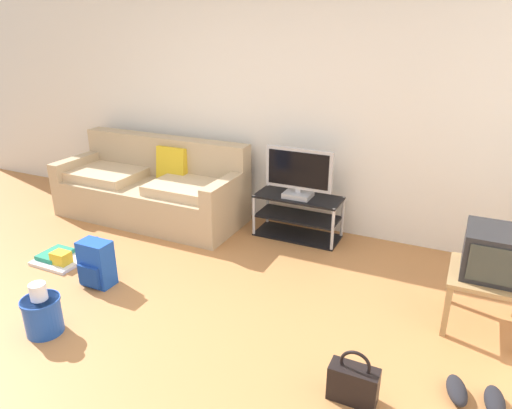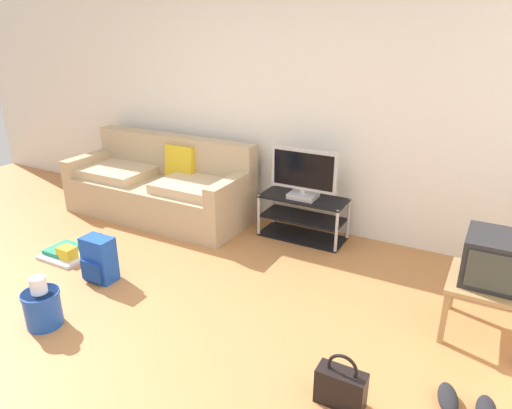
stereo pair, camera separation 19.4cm
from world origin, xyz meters
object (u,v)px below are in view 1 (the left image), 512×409
(flat_tv, at_px, (299,174))
(handbag, at_px, (353,383))
(crt_tv, at_px, (494,253))
(cleaning_bucket, at_px, (42,313))
(tv_stand, at_px, (298,216))
(backpack, at_px, (97,264))
(side_table, at_px, (488,283))
(couch, at_px, (153,189))
(sneakers_pair, at_px, (475,396))
(floor_tray, at_px, (59,258))

(flat_tv, height_order, handbag, flat_tv)
(crt_tv, height_order, cleaning_bucket, crt_tv)
(tv_stand, relative_size, flat_tv, 1.27)
(tv_stand, bearing_deg, cleaning_bucket, -115.01)
(backpack, distance_m, cleaning_bucket, 0.67)
(flat_tv, xyz_separation_m, side_table, (1.73, -0.83, -0.32))
(backpack, bearing_deg, couch, 136.27)
(tv_stand, xyz_separation_m, sneakers_pair, (1.72, -1.67, -0.17))
(handbag, height_order, cleaning_bucket, cleaning_bucket)
(couch, height_order, backpack, couch)
(flat_tv, distance_m, crt_tv, 1.92)
(couch, distance_m, tv_stand, 1.67)
(flat_tv, xyz_separation_m, backpack, (-1.18, -1.58, -0.49))
(handbag, xyz_separation_m, cleaning_bucket, (-2.13, -0.31, 0.04))
(couch, distance_m, handbag, 3.25)
(crt_tv, distance_m, floor_tray, 3.61)
(cleaning_bucket, bearing_deg, crt_tv, 27.03)
(couch, xyz_separation_m, crt_tv, (3.39, -0.65, 0.26))
(flat_tv, relative_size, backpack, 1.73)
(backpack, bearing_deg, side_table, 41.85)
(handbag, bearing_deg, side_table, 59.01)
(handbag, bearing_deg, floor_tray, 170.43)
(tv_stand, distance_m, side_table, 1.94)
(tv_stand, height_order, flat_tv, flat_tv)
(couch, relative_size, backpack, 5.35)
(backpack, height_order, sneakers_pair, backpack)
(tv_stand, relative_size, backpack, 2.20)
(side_table, distance_m, backpack, 3.01)
(couch, height_order, handbag, couch)
(couch, relative_size, floor_tray, 4.92)
(tv_stand, distance_m, cleaning_bucket, 2.49)
(sneakers_pair, bearing_deg, cleaning_bucket, -167.92)
(handbag, bearing_deg, couch, 147.20)
(side_table, relative_size, floor_tray, 1.24)
(side_table, distance_m, crt_tv, 0.23)
(side_table, relative_size, handbag, 1.54)
(couch, distance_m, cleaning_bucket, 2.16)
(floor_tray, bearing_deg, flat_tv, 39.11)
(backpack, distance_m, sneakers_pair, 2.90)
(cleaning_bucket, bearing_deg, flat_tv, 64.77)
(side_table, xyz_separation_m, crt_tv, (-0.00, 0.02, 0.23))
(cleaning_bucket, bearing_deg, sneakers_pair, 12.08)
(side_table, xyz_separation_m, backpack, (-2.91, -0.75, -0.17))
(sneakers_pair, bearing_deg, crt_tv, 89.26)
(cleaning_bucket, bearing_deg, backpack, 100.38)
(couch, relative_size, handbag, 6.11)
(handbag, bearing_deg, sneakers_pair, 23.67)
(flat_tv, distance_m, backpack, 2.03)
(couch, relative_size, side_table, 3.97)
(cleaning_bucket, bearing_deg, floor_tray, 132.43)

